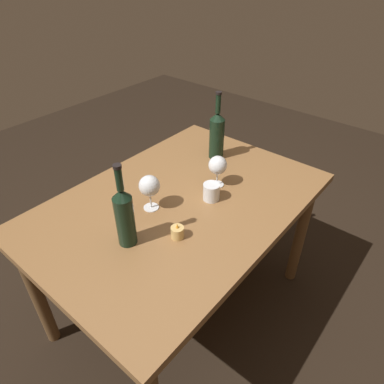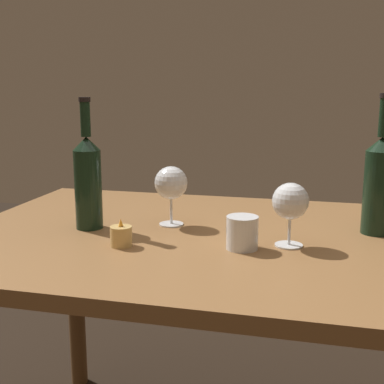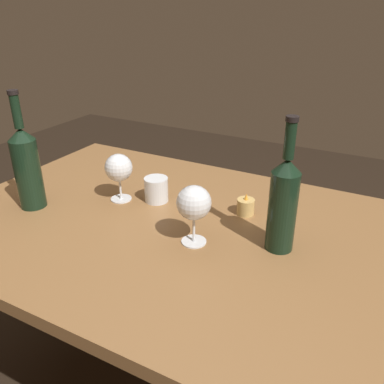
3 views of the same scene
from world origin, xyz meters
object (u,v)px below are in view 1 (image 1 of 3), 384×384
(water_tumbler, at_px, (211,193))
(wine_bottle_second, at_px, (124,215))
(wine_bottle, at_px, (217,134))
(wine_glass_right, at_px, (149,186))
(votive_candle, at_px, (177,233))
(wine_glass_left, at_px, (218,166))

(water_tumbler, bearing_deg, wine_bottle_second, -10.64)
(wine_bottle, height_order, water_tumbler, wine_bottle)
(wine_glass_right, bearing_deg, wine_bottle_second, 21.64)
(wine_bottle, relative_size, water_tumbler, 4.58)
(wine_bottle, bearing_deg, votive_candle, 23.35)
(wine_bottle, relative_size, wine_bottle_second, 1.03)
(water_tumbler, height_order, votive_candle, water_tumbler)
(wine_glass_left, relative_size, votive_candle, 2.27)
(wine_glass_right, relative_size, votive_candle, 2.41)
(wine_bottle, xyz_separation_m, water_tumbler, (0.32, 0.21, -0.10))
(wine_glass_left, bearing_deg, wine_bottle_second, -3.58)
(wine_glass_left, distance_m, wine_bottle_second, 0.53)
(wine_glass_left, relative_size, wine_bottle, 0.43)
(wine_bottle_second, bearing_deg, water_tumbler, 169.36)
(wine_glass_left, xyz_separation_m, votive_candle, (0.39, 0.10, -0.08))
(wine_bottle, bearing_deg, wine_glass_right, 5.24)
(wine_bottle_second, height_order, water_tumbler, wine_bottle_second)
(wine_glass_right, bearing_deg, votive_candle, 73.20)
(votive_candle, bearing_deg, wine_glass_left, -166.14)
(wine_glass_left, xyz_separation_m, wine_glass_right, (0.32, -0.11, 0.01))
(wine_glass_right, height_order, wine_bottle, wine_bottle)
(wine_bottle_second, relative_size, votive_candle, 5.13)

